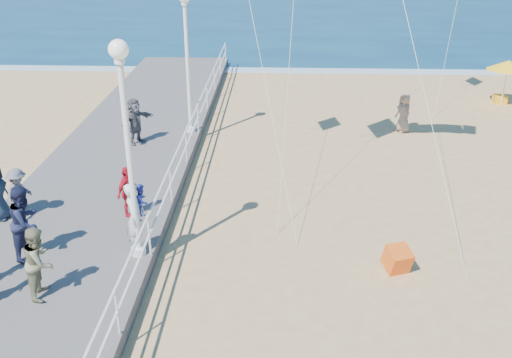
{
  "coord_description": "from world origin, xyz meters",
  "views": [
    {
      "loc": [
        -1.93,
        -12.03,
        8.04
      ],
      "look_at": [
        -2.5,
        2.0,
        1.6
      ],
      "focal_mm": 40.0,
      "sensor_mm": 36.0,
      "label": 1
    }
  ],
  "objects_px": {
    "spectator_5": "(135,121)",
    "beach_walker_c": "(404,113)",
    "box_kite": "(397,261)",
    "beach_chair_right": "(500,99)",
    "beach_umbrella": "(508,65)",
    "toddler_held": "(142,201)",
    "spectator_2": "(19,193)",
    "spectator_3": "(128,192)",
    "lamp_post_far": "(187,48)",
    "spectator_7": "(26,222)",
    "lamp_post_mid": "(127,131)",
    "woman_holding_toddler": "(136,218)",
    "spectator_1": "(39,262)"
  },
  "relations": [
    {
      "from": "spectator_3",
      "to": "spectator_7",
      "type": "distance_m",
      "value": 2.92
    },
    {
      "from": "lamp_post_mid",
      "to": "woman_holding_toddler",
      "type": "distance_m",
      "value": 2.35
    },
    {
      "from": "spectator_3",
      "to": "spectator_5",
      "type": "bearing_deg",
      "value": 31.27
    },
    {
      "from": "lamp_post_mid",
      "to": "beach_chair_right",
      "type": "height_order",
      "value": "lamp_post_mid"
    },
    {
      "from": "woman_holding_toddler",
      "to": "box_kite",
      "type": "bearing_deg",
      "value": -86.83
    },
    {
      "from": "beach_walker_c",
      "to": "lamp_post_mid",
      "type": "bearing_deg",
      "value": -62.39
    },
    {
      "from": "spectator_2",
      "to": "beach_umbrella",
      "type": "relative_size",
      "value": 0.68
    },
    {
      "from": "lamp_post_far",
      "to": "box_kite",
      "type": "xyz_separation_m",
      "value": [
        6.43,
        -8.91,
        -3.36
      ]
    },
    {
      "from": "spectator_2",
      "to": "spectator_1",
      "type": "bearing_deg",
      "value": -138.95
    },
    {
      "from": "spectator_3",
      "to": "spectator_5",
      "type": "distance_m",
      "value": 5.77
    },
    {
      "from": "lamp_post_far",
      "to": "beach_walker_c",
      "type": "distance_m",
      "value": 9.12
    },
    {
      "from": "beach_umbrella",
      "to": "spectator_1",
      "type": "bearing_deg",
      "value": -134.35
    },
    {
      "from": "lamp_post_mid",
      "to": "spectator_3",
      "type": "relative_size",
      "value": 3.6
    },
    {
      "from": "lamp_post_mid",
      "to": "spectator_7",
      "type": "xyz_separation_m",
      "value": [
        -2.65,
        -0.16,
        -2.32
      ]
    },
    {
      "from": "woman_holding_toddler",
      "to": "toddler_held",
      "type": "xyz_separation_m",
      "value": [
        0.15,
        0.15,
        0.38
      ]
    },
    {
      "from": "beach_walker_c",
      "to": "beach_chair_right",
      "type": "height_order",
      "value": "beach_walker_c"
    },
    {
      "from": "toddler_held",
      "to": "spectator_5",
      "type": "bearing_deg",
      "value": 18.85
    },
    {
      "from": "toddler_held",
      "to": "beach_walker_c",
      "type": "distance_m",
      "value": 13.21
    },
    {
      "from": "spectator_7",
      "to": "lamp_post_mid",
      "type": "bearing_deg",
      "value": -82.1
    },
    {
      "from": "box_kite",
      "to": "spectator_2",
      "type": "bearing_deg",
      "value": 151.25
    },
    {
      "from": "spectator_1",
      "to": "box_kite",
      "type": "relative_size",
      "value": 2.8
    },
    {
      "from": "lamp_post_far",
      "to": "spectator_7",
      "type": "distance_m",
      "value": 9.82
    },
    {
      "from": "spectator_5",
      "to": "beach_walker_c",
      "type": "xyz_separation_m",
      "value": [
        10.37,
        2.79,
        -0.44
      ]
    },
    {
      "from": "beach_walker_c",
      "to": "beach_chair_right",
      "type": "relative_size",
      "value": 2.96
    },
    {
      "from": "lamp_post_far",
      "to": "spectator_3",
      "type": "height_order",
      "value": "lamp_post_far"
    },
    {
      "from": "lamp_post_far",
      "to": "box_kite",
      "type": "relative_size",
      "value": 8.87
    },
    {
      "from": "beach_walker_c",
      "to": "toddler_held",
      "type": "bearing_deg",
      "value": -62.99
    },
    {
      "from": "lamp_post_far",
      "to": "spectator_1",
      "type": "height_order",
      "value": "lamp_post_far"
    },
    {
      "from": "spectator_2",
      "to": "beach_walker_c",
      "type": "height_order",
      "value": "spectator_2"
    },
    {
      "from": "spectator_1",
      "to": "spectator_2",
      "type": "xyz_separation_m",
      "value": [
        -1.98,
        3.52,
        -0.11
      ]
    },
    {
      "from": "spectator_3",
      "to": "beach_umbrella",
      "type": "height_order",
      "value": "beach_umbrella"
    },
    {
      "from": "lamp_post_mid",
      "to": "beach_chair_right",
      "type": "bearing_deg",
      "value": 46.34
    },
    {
      "from": "lamp_post_mid",
      "to": "spectator_1",
      "type": "relative_size",
      "value": 3.17
    },
    {
      "from": "spectator_7",
      "to": "spectator_3",
      "type": "bearing_deg",
      "value": -37.35
    },
    {
      "from": "spectator_7",
      "to": "box_kite",
      "type": "xyz_separation_m",
      "value": [
        9.09,
        0.25,
        -1.04
      ]
    },
    {
      "from": "spectator_7",
      "to": "beach_umbrella",
      "type": "xyz_separation_m",
      "value": [
        16.58,
        14.45,
        0.57
      ]
    },
    {
      "from": "spectator_1",
      "to": "spectator_7",
      "type": "height_order",
      "value": "spectator_7"
    },
    {
      "from": "lamp_post_mid",
      "to": "beach_walker_c",
      "type": "height_order",
      "value": "lamp_post_mid"
    },
    {
      "from": "box_kite",
      "to": "spectator_1",
      "type": "bearing_deg",
      "value": 173.33
    },
    {
      "from": "woman_holding_toddler",
      "to": "spectator_2",
      "type": "distance_m",
      "value": 3.99
    },
    {
      "from": "spectator_3",
      "to": "spectator_5",
      "type": "xyz_separation_m",
      "value": [
        -1.11,
        5.66,
        0.12
      ]
    },
    {
      "from": "beach_umbrella",
      "to": "spectator_5",
      "type": "bearing_deg",
      "value": -157.23
    },
    {
      "from": "box_kite",
      "to": "beach_chair_right",
      "type": "distance_m",
      "value": 16.36
    },
    {
      "from": "beach_umbrella",
      "to": "lamp_post_far",
      "type": "bearing_deg",
      "value": -159.22
    },
    {
      "from": "spectator_5",
      "to": "beach_chair_right",
      "type": "relative_size",
      "value": 3.11
    },
    {
      "from": "toddler_held",
      "to": "spectator_7",
      "type": "height_order",
      "value": "spectator_7"
    },
    {
      "from": "spectator_7",
      "to": "beach_chair_right",
      "type": "bearing_deg",
      "value": -43.96
    },
    {
      "from": "lamp_post_far",
      "to": "toddler_held",
      "type": "distance_m",
      "value": 8.88
    },
    {
      "from": "spectator_2",
      "to": "spectator_7",
      "type": "distance_m",
      "value": 2.23
    },
    {
      "from": "woman_holding_toddler",
      "to": "spectator_3",
      "type": "xyz_separation_m",
      "value": [
        -0.66,
        1.82,
        -0.18
      ]
    }
  ]
}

